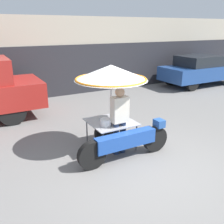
{
  "coord_description": "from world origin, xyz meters",
  "views": [
    {
      "loc": [
        -2.9,
        -3.71,
        2.82
      ],
      "look_at": [
        -0.22,
        1.12,
        0.93
      ],
      "focal_mm": 40.0,
      "sensor_mm": 36.0,
      "label": 1
    }
  ],
  "objects_px": {
    "parked_car": "(200,70)",
    "vendor_motorcycle_cart": "(113,88)",
    "potted_plant": "(213,70)",
    "vendor_person": "(120,118)"
  },
  "relations": [
    {
      "from": "vendor_person",
      "to": "parked_car",
      "type": "bearing_deg",
      "value": 30.57
    },
    {
      "from": "vendor_person",
      "to": "potted_plant",
      "type": "height_order",
      "value": "vendor_person"
    },
    {
      "from": "parked_car",
      "to": "potted_plant",
      "type": "height_order",
      "value": "parked_car"
    },
    {
      "from": "parked_car",
      "to": "potted_plant",
      "type": "xyz_separation_m",
      "value": [
        1.89,
        0.78,
        -0.25
      ]
    },
    {
      "from": "vendor_motorcycle_cart",
      "to": "parked_car",
      "type": "height_order",
      "value": "vendor_motorcycle_cart"
    },
    {
      "from": "vendor_person",
      "to": "potted_plant",
      "type": "bearing_deg",
      "value": 29.01
    },
    {
      "from": "parked_car",
      "to": "vendor_person",
      "type": "bearing_deg",
      "value": -149.43
    },
    {
      "from": "potted_plant",
      "to": "vendor_motorcycle_cart",
      "type": "bearing_deg",
      "value": -152.23
    },
    {
      "from": "vendor_motorcycle_cart",
      "to": "vendor_person",
      "type": "height_order",
      "value": "vendor_motorcycle_cart"
    },
    {
      "from": "parked_car",
      "to": "vendor_motorcycle_cart",
      "type": "bearing_deg",
      "value": -150.95
    }
  ]
}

